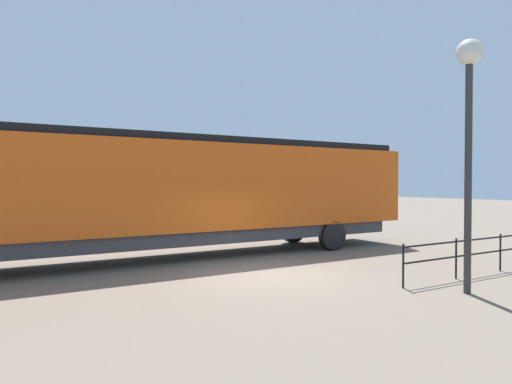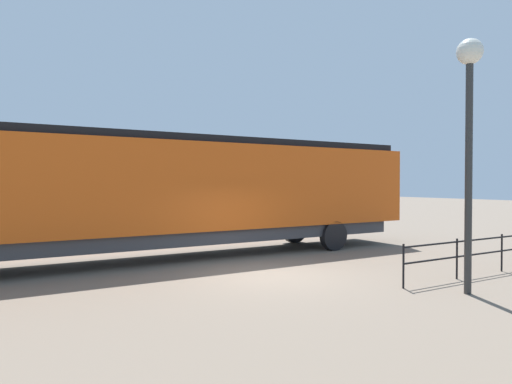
# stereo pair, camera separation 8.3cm
# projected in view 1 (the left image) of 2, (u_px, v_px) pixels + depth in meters

# --- Properties ---
(ground_plane) EXTENTS (120.00, 120.00, 0.00)m
(ground_plane) POSITION_uv_depth(u_px,v_px,m) (270.00, 275.00, 12.42)
(ground_plane) COLOR #756656
(locomotive) EXTENTS (2.83, 18.99, 4.08)m
(locomotive) POSITION_uv_depth(u_px,v_px,m) (184.00, 190.00, 15.30)
(locomotive) COLOR #D15114
(locomotive) RESTS_ON ground_plane
(lamp_post) EXTENTS (0.58, 0.58, 5.80)m
(lamp_post) POSITION_uv_depth(u_px,v_px,m) (469.00, 103.00, 10.32)
(lamp_post) COLOR #2D2D2D
(lamp_post) RESTS_ON ground_plane
(platform_fence) EXTENTS (0.05, 8.21, 1.07)m
(platform_fence) POSITION_uv_depth(u_px,v_px,m) (500.00, 247.00, 13.03)
(platform_fence) COLOR black
(platform_fence) RESTS_ON ground_plane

